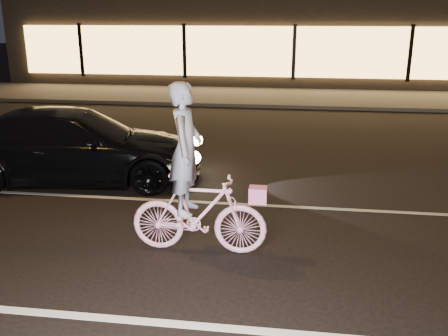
# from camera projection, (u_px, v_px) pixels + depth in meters

# --- Properties ---
(ground) EXTENTS (90.00, 90.00, 0.00)m
(ground) POSITION_uv_depth(u_px,v_px,m) (283.00, 263.00, 6.51)
(ground) COLOR black
(ground) RESTS_ON ground
(lane_stripe_near) EXTENTS (60.00, 0.12, 0.01)m
(lane_stripe_near) POSITION_uv_depth(u_px,v_px,m) (280.00, 333.00, 5.09)
(lane_stripe_near) COLOR silver
(lane_stripe_near) RESTS_ON ground
(lane_stripe_far) EXTENTS (60.00, 0.10, 0.01)m
(lane_stripe_far) POSITION_uv_depth(u_px,v_px,m) (286.00, 207.00, 8.40)
(lane_stripe_far) COLOR gray
(lane_stripe_far) RESTS_ON ground
(sidewalk) EXTENTS (30.00, 4.00, 0.12)m
(sidewalk) POSITION_uv_depth(u_px,v_px,m) (292.00, 98.00, 18.78)
(sidewalk) COLOR #383533
(sidewalk) RESTS_ON ground
(storefront) EXTENTS (25.40, 8.42, 4.20)m
(storefront) POSITION_uv_depth(u_px,v_px,m) (295.00, 34.00, 23.80)
(storefront) COLOR black
(storefront) RESTS_ON ground
(cyclist) EXTENTS (1.84, 0.63, 2.31)m
(cyclist) POSITION_uv_depth(u_px,v_px,m) (195.00, 195.00, 6.60)
(cyclist) COLOR #FF4CA1
(cyclist) RESTS_ON ground
(sedan) EXTENTS (5.05, 2.67, 1.40)m
(sedan) POSITION_uv_depth(u_px,v_px,m) (75.00, 146.00, 9.51)
(sedan) COLOR black
(sedan) RESTS_ON ground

